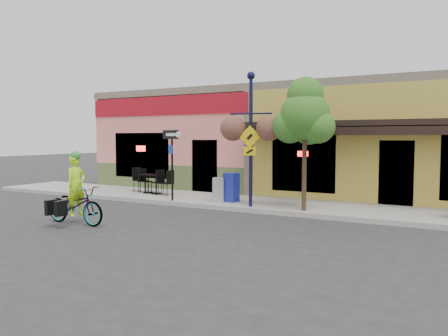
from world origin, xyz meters
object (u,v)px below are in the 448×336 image
lamp_post (251,140)px  one_way_sign (172,166)px  building (306,141)px  cyclist_rider (76,194)px  bicycle (75,205)px  newspaper_box_grey (219,189)px  newspaper_box_blue (231,187)px  street_tree (305,143)px

lamp_post → one_way_sign: size_ratio=1.74×
building → lamp_post: size_ratio=4.18×
cyclist_rider → lamp_post: (3.28, 4.26, 1.49)m
bicycle → newspaper_box_grey: (1.84, 4.81, 0.03)m
newspaper_box_grey → one_way_sign: bearing=-175.5°
cyclist_rider → newspaper_box_blue: (2.22, 4.94, -0.18)m
bicycle → one_way_sign: size_ratio=0.81×
building → street_tree: 6.89m
bicycle → lamp_post: lamp_post is taller
lamp_post → street_tree: lamp_post is taller
building → lamp_post: lamp_post is taller
newspaper_box_blue → street_tree: (2.83, -0.58, 1.56)m
building → cyclist_rider: building is taller
newspaper_box_blue → newspaper_box_grey: 0.45m
newspaper_box_blue → one_way_sign: bearing=-151.2°
cyclist_rider → bicycle: bearing=90.0°
newspaper_box_blue → cyclist_rider: bearing=-107.3°
newspaper_box_blue → street_tree: 3.28m
building → lamp_post: bearing=-87.4°
building → street_tree: size_ratio=4.41×
bicycle → newspaper_box_blue: bearing=-24.6°
building → bicycle: bearing=-105.5°
street_tree → cyclist_rider: bearing=-139.1°
bicycle → newspaper_box_grey: bearing=-21.0°
bicycle → cyclist_rider: bearing=-90.0°
bicycle → cyclist_rider: 0.30m
cyclist_rider → newspaper_box_grey: size_ratio=2.00×
building → newspaper_box_grey: 6.47m
building → newspaper_box_grey: bearing=-101.0°
bicycle → one_way_sign: (0.31, 4.16, 0.87)m
one_way_sign → building: bearing=89.0°
building → cyclist_rider: 11.43m
cyclist_rider → street_tree: (5.05, 4.37, 1.38)m
building → street_tree: (2.06, -6.58, -0.04)m
one_way_sign → street_tree: (4.78, 0.21, 0.81)m
cyclist_rider → street_tree: size_ratio=0.40×
one_way_sign → newspaper_box_blue: (1.95, 0.79, -0.75)m
lamp_post → newspaper_box_grey: (-1.49, 0.55, -1.76)m
lamp_post → street_tree: (1.76, 0.10, -0.11)m
newspaper_box_grey → street_tree: street_tree is taller
building → bicycle: building is taller
building → cyclist_rider: (-2.98, -10.94, -1.42)m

